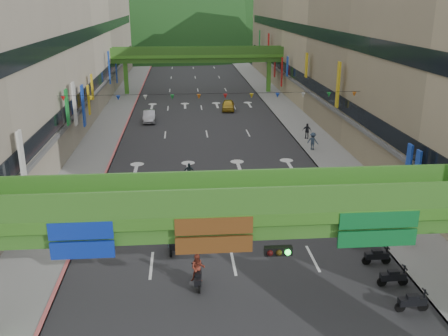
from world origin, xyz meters
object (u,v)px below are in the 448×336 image
scooter_rider_near (171,236)px  scooter_rider_mid (198,271)px  car_silver (149,116)px  car_yellow (228,105)px  overpass_near (274,228)px  pedestrian_red (408,230)px

scooter_rider_near → scooter_rider_mid: 4.07m
car_silver → car_yellow: (9.96, 5.67, 0.02)m
scooter_rider_mid → car_yellow: scooter_rider_mid is taller
overpass_near → car_yellow: (2.51, 46.68, -4.52)m
scooter_rider_near → car_yellow: size_ratio=0.55×
overpass_near → scooter_rider_mid: size_ratio=15.29×
pedestrian_red → car_yellow: bearing=67.2°
overpass_near → pedestrian_red: 13.03m
scooter_rider_near → pedestrian_red: size_ratio=1.15×
overpass_near → scooter_rider_near: overpass_near is taller
overpass_near → car_silver: size_ratio=6.93×
pedestrian_red → overpass_near: bearing=-173.8°
car_silver → pedestrian_red: (16.99, -33.21, 0.28)m
scooter_rider_near → pedestrian_red: bearing=-1.2°
car_yellow → pedestrian_red: pedestrian_red is taller
scooter_rider_near → scooter_rider_mid: (1.38, -3.82, -0.11)m
scooter_rider_mid → pedestrian_red: (12.49, 3.53, 0.02)m
overpass_near → scooter_rider_mid: 6.72m
overpass_near → scooter_rider_mid: (-2.95, 4.27, -4.28)m
car_silver → pedestrian_red: size_ratio=2.13×
scooter_rider_near → scooter_rider_mid: scooter_rider_near is taller
car_yellow → pedestrian_red: size_ratio=2.11×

